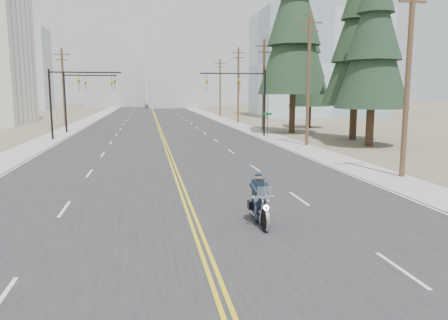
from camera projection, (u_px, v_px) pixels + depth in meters
ground_plane at (198, 234)px, 14.70m from camera, size 400.00×400.00×0.00m
road at (155, 117)px, 82.82m from camera, size 20.00×200.00×0.01m
sidewalk_left at (93, 118)px, 80.84m from camera, size 3.00×200.00×0.01m
sidewalk_right at (215, 117)px, 84.79m from camera, size 3.00×200.00×0.01m
traffic_mast_left at (71, 90)px, 43.54m from camera, size 7.10×0.26×7.00m
traffic_mast_right at (246, 90)px, 46.63m from camera, size 7.10×0.26×7.00m
traffic_mast_far at (80, 91)px, 51.28m from camera, size 6.10×0.26×7.00m
street_sign at (267, 121)px, 45.47m from camera, size 0.90×0.06×2.62m
utility_pole_a at (408, 74)px, 23.75m from camera, size 2.20×0.30×11.00m
utility_pole_b at (308, 78)px, 38.31m from camera, size 2.20×0.30×11.50m
utility_pole_c at (264, 84)px, 52.95m from camera, size 2.20×0.30×11.00m
utility_pole_d at (238, 84)px, 67.51m from camera, size 2.20×0.30×11.50m
utility_pole_e at (220, 87)px, 84.09m from camera, size 2.20×0.30×11.00m
utility_pole_left at (63, 87)px, 58.42m from camera, size 2.20×0.30×10.50m
glass_building at (317, 66)px, 86.78m from camera, size 24.00×16.00×20.00m
haze_bldg_a at (21, 69)px, 118.91m from camera, size 14.00×12.00×22.00m
haze_bldg_b at (177, 85)px, 136.64m from camera, size 18.00×14.00×14.00m
haze_bldg_c at (290, 78)px, 127.23m from camera, size 16.00×12.00×18.00m
haze_bldg_d at (114, 68)px, 146.88m from camera, size 20.00×15.00×26.00m
haze_bldg_e at (218, 89)px, 164.04m from camera, size 14.00×14.00×12.00m
motorcyclist at (260, 200)px, 15.63m from camera, size 1.08×2.37×1.82m
conifer_near at (374, 35)px, 37.21m from camera, size 6.31×6.31×16.70m
conifer_mid at (357, 39)px, 42.47m from camera, size 6.44×6.44×17.18m
conifer_tall at (294, 19)px, 49.38m from camera, size 8.10×8.10×22.49m
conifer_far at (310, 65)px, 57.68m from camera, size 5.41×5.41×14.49m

